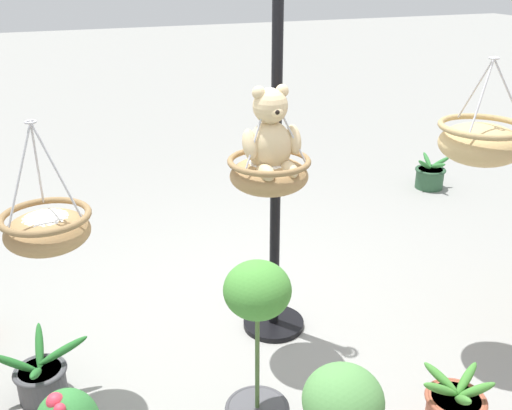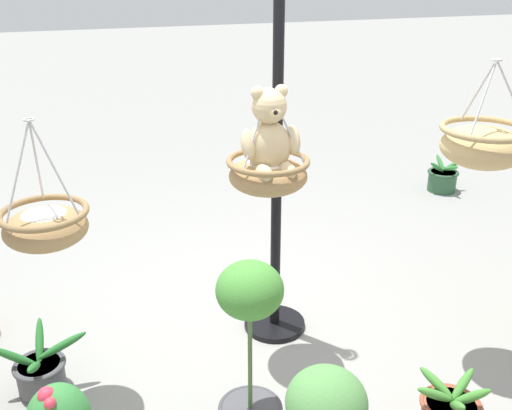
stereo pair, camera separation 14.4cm
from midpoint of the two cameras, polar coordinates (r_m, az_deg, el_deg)
ground_plane at (r=4.30m, az=0.32°, el=-12.19°), size 40.00×40.00×0.00m
display_pole_central at (r=3.94m, az=3.01°, el=-1.82°), size 0.44×0.44×2.61m
hanging_basket_with_teddy at (r=3.50m, az=2.37°, el=3.12°), size 0.50×0.50×0.63m
teddy_bear at (r=3.40m, az=2.58°, el=6.64°), size 0.36×0.33×0.53m
hanging_basket_left_high at (r=3.68m, az=22.41°, el=5.49°), size 0.52×0.52×0.63m
hanging_basket_right_low at (r=3.32m, az=-18.76°, el=-1.91°), size 0.48×0.48×0.71m
potted_plant_fern_front at (r=3.92m, az=-19.34°, el=-15.13°), size 0.58×0.55×0.39m
potted_plant_small_succulent at (r=7.04m, az=18.35°, el=2.49°), size 0.46×0.47×0.39m
potted_plant_trailing_ivy at (r=3.15m, az=0.76°, el=-14.01°), size 0.36×0.36×1.10m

